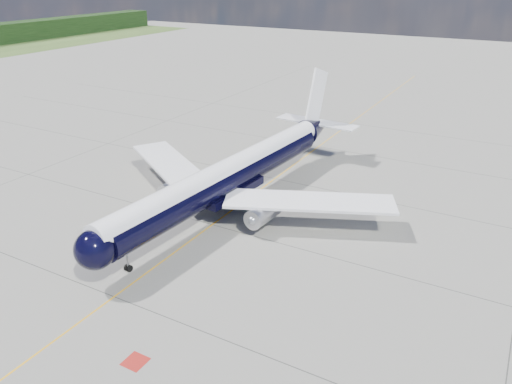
% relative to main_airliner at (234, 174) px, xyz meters
% --- Properties ---
extents(ground, '(320.00, 320.00, 0.00)m').
position_rel_main_airliner_xyz_m(ground, '(0.38, 14.78, -4.10)').
color(ground, gray).
rests_on(ground, ground).
extents(taxiway_centerline, '(0.16, 160.00, 0.01)m').
position_rel_main_airliner_xyz_m(taxiway_centerline, '(0.38, 9.78, -4.09)').
color(taxiway_centerline, '#E49F0C').
rests_on(taxiway_centerline, ground).
extents(red_marking, '(1.60, 1.60, 0.01)m').
position_rel_main_airliner_xyz_m(red_marking, '(7.18, -25.22, -4.09)').
color(red_marking, maroon).
rests_on(red_marking, ground).
extents(main_airliner, '(37.44, 45.70, 13.20)m').
position_rel_main_airliner_xyz_m(main_airliner, '(0.00, 0.00, 0.00)').
color(main_airliner, black).
rests_on(main_airliner, ground).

